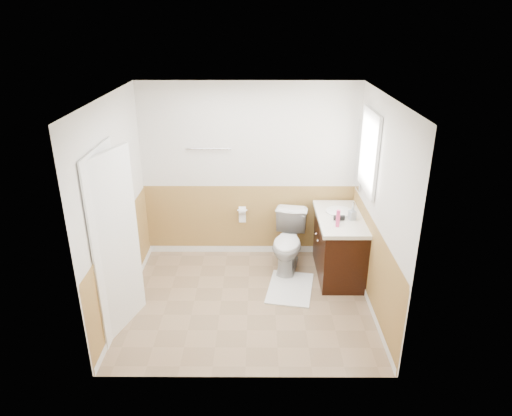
{
  "coord_description": "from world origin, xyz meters",
  "views": [
    {
      "loc": [
        0.12,
        -4.81,
        3.29
      ],
      "look_at": [
        0.1,
        0.25,
        1.15
      ],
      "focal_mm": 32.28,
      "sensor_mm": 36.0,
      "label": 1
    }
  ],
  "objects_px": {
    "vanity_cabinet": "(339,247)",
    "lotion_bottle": "(338,219)",
    "bath_mat": "(290,288)",
    "soap_dispenser": "(352,213)",
    "toilet": "(288,242)"
  },
  "relations": [
    {
      "from": "vanity_cabinet",
      "to": "lotion_bottle",
      "type": "xyz_separation_m",
      "value": [
        -0.1,
        -0.3,
        0.56
      ]
    },
    {
      "from": "lotion_bottle",
      "to": "soap_dispenser",
      "type": "height_order",
      "value": "lotion_bottle"
    },
    {
      "from": "toilet",
      "to": "vanity_cabinet",
      "type": "distance_m",
      "value": 0.69
    },
    {
      "from": "bath_mat",
      "to": "toilet",
      "type": "bearing_deg",
      "value": 90.0
    },
    {
      "from": "lotion_bottle",
      "to": "soap_dispenser",
      "type": "bearing_deg",
      "value": 44.08
    },
    {
      "from": "toilet",
      "to": "vanity_cabinet",
      "type": "bearing_deg",
      "value": -1.85
    },
    {
      "from": "vanity_cabinet",
      "to": "lotion_bottle",
      "type": "relative_size",
      "value": 5.0
    },
    {
      "from": "bath_mat",
      "to": "soap_dispenser",
      "type": "xyz_separation_m",
      "value": [
        0.79,
        0.31,
        0.93
      ]
    },
    {
      "from": "vanity_cabinet",
      "to": "lotion_bottle",
      "type": "distance_m",
      "value": 0.64
    },
    {
      "from": "soap_dispenser",
      "to": "lotion_bottle",
      "type": "bearing_deg",
      "value": -135.92
    },
    {
      "from": "lotion_bottle",
      "to": "soap_dispenser",
      "type": "relative_size",
      "value": 1.24
    },
    {
      "from": "bath_mat",
      "to": "lotion_bottle",
      "type": "xyz_separation_m",
      "value": [
        0.57,
        0.09,
        0.95
      ]
    },
    {
      "from": "bath_mat",
      "to": "vanity_cabinet",
      "type": "relative_size",
      "value": 0.73
    },
    {
      "from": "toilet",
      "to": "soap_dispenser",
      "type": "xyz_separation_m",
      "value": [
        0.79,
        -0.23,
        0.54
      ]
    },
    {
      "from": "toilet",
      "to": "lotion_bottle",
      "type": "relative_size",
      "value": 3.62
    }
  ]
}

